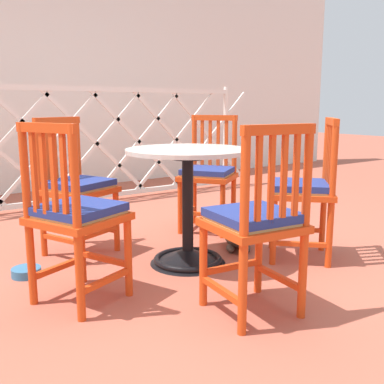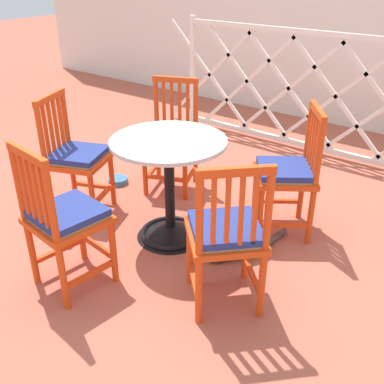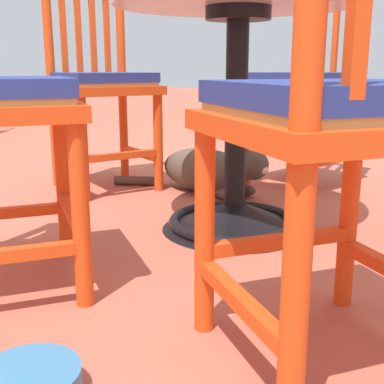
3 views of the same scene
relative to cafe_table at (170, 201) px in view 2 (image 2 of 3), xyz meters
name	(u,v)px [view 2 (image 2 of 3)]	position (x,y,z in m)	size (l,w,h in m)	color
ground_plane	(155,238)	(-0.07, -0.09, -0.28)	(24.00, 24.00, 0.00)	#AD5642
lattice_fence_panel	(336,96)	(0.31, 2.07, 0.32)	(4.00, 0.06, 1.21)	silver
cafe_table	(170,201)	(0.00, 0.00, 0.00)	(0.76, 0.76, 0.73)	black
orange_chair_facing_out	(226,235)	(0.68, -0.34, 0.16)	(0.57, 0.57, 0.91)	#D64214
orange_chair_tucked_in	(288,174)	(0.59, 0.56, 0.16)	(0.56, 0.56, 0.91)	#D64214
orange_chair_by_planter	(171,138)	(-0.49, 0.60, 0.16)	(0.52, 0.52, 0.91)	#D64214
orange_chair_at_corner	(76,158)	(-0.78, -0.14, 0.16)	(0.52, 0.52, 0.91)	#D64214
orange_chair_near_fence	(64,219)	(-0.14, -0.76, 0.16)	(0.44, 0.44, 0.91)	#D64214
tabby_cat	(235,243)	(0.48, 0.08, -0.19)	(0.43, 0.68, 0.23)	#4C4238
pet_water_bowl	(118,181)	(-0.91, 0.37, -0.26)	(0.17, 0.17, 0.05)	teal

